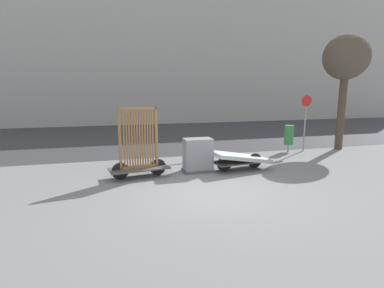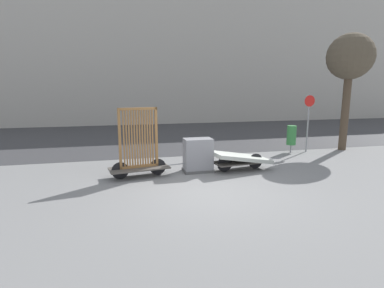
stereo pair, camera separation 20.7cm
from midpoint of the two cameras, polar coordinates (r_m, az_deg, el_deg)
name	(u,v)px [view 2 (the right image)]	position (r m, az deg, el deg)	size (l,w,h in m)	color
ground_plane	(208,192)	(7.58, 3.87, -9.03)	(60.00, 60.00, 0.00)	slate
road_strip	(159,135)	(16.65, -6.00, 1.65)	(56.00, 10.85, 0.01)	#38383A
building_facade	(145,47)	(24.05, -8.78, 17.82)	(48.00, 4.00, 11.35)	#B2ADA3
bike_cart_with_bedframe	(139,153)	(8.73, -9.37, -1.79)	(2.43, 0.97, 2.01)	#4C4742
bike_cart_with_mattress	(241,158)	(9.54, 9.87, -2.70)	(2.53, 1.14, 0.64)	#4C4742
utility_cabinet	(198,156)	(9.23, 1.80, -2.38)	(0.92, 0.60, 1.04)	#4C4C4C
trash_bin	(291,135)	(12.66, 18.86, 1.57)	(0.36, 0.36, 1.09)	gray
sign_post	(308,116)	(12.97, 21.72, 4.95)	(0.45, 0.06, 2.33)	gray
street_tree	(350,59)	(14.05, 28.27, 14.06)	(1.83, 1.83, 4.73)	#4C3D2D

